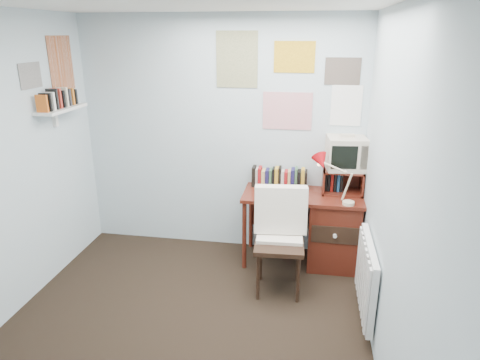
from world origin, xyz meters
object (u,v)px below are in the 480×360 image
(desk_lamp, at_px, (350,184))
(crt_tv, at_px, (346,151))
(desk_chair, at_px, (279,245))
(desk, at_px, (328,228))
(radiator, at_px, (367,277))
(tv_riser, at_px, (342,181))
(wall_shelf, at_px, (61,109))

(desk_lamp, xyz_separation_m, crt_tv, (-0.03, 0.35, 0.22))
(desk_chair, bearing_deg, crt_tv, 48.28)
(desk_chair, distance_m, desk_lamp, 0.87)
(desk_lamp, bearing_deg, desk, 124.60)
(desk_lamp, distance_m, radiator, 0.91)
(tv_riser, height_order, radiator, tv_riser)
(desk_chair, xyz_separation_m, radiator, (0.74, -0.34, -0.05))
(desk, distance_m, radiator, 0.97)
(tv_riser, bearing_deg, radiator, -80.72)
(crt_tv, bearing_deg, tv_riser, -129.05)
(desk_lamp, distance_m, wall_shelf, 2.82)
(crt_tv, bearing_deg, radiator, -87.50)
(wall_shelf, bearing_deg, desk_lamp, 3.44)
(desk_lamp, distance_m, crt_tv, 0.41)
(desk_chair, height_order, crt_tv, crt_tv)
(tv_riser, bearing_deg, crt_tv, 56.88)
(desk, relative_size, radiator, 1.50)
(tv_riser, bearing_deg, wall_shelf, -169.68)
(desk, xyz_separation_m, crt_tv, (0.13, 0.13, 0.78))
(desk_chair, height_order, radiator, desk_chair)
(wall_shelf, bearing_deg, desk, 8.40)
(desk_lamp, height_order, crt_tv, crt_tv)
(crt_tv, xyz_separation_m, wall_shelf, (-2.70, -0.51, 0.43))
(tv_riser, bearing_deg, desk_lamp, -82.09)
(desk_lamp, height_order, tv_riser, desk_lamp)
(desk, distance_m, desk_lamp, 0.62)
(desk, xyz_separation_m, wall_shelf, (-2.57, -0.38, 1.21))
(crt_tv, height_order, wall_shelf, wall_shelf)
(crt_tv, bearing_deg, desk_lamp, -90.61)
(desk_chair, height_order, wall_shelf, wall_shelf)
(desk_chair, bearing_deg, radiator, -27.13)
(desk_lamp, relative_size, radiator, 0.51)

